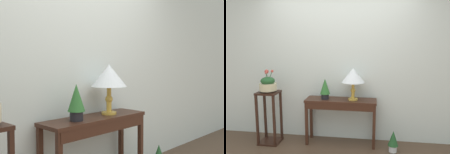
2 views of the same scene
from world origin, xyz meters
TOP-DOWN VIEW (x-y plane):
  - back_wall_with_art at (0.00, 1.43)m, footprint 9.00×0.10m
  - console_table at (0.05, 1.14)m, footprint 1.14×0.35m
  - table_lamp at (0.24, 1.16)m, footprint 0.37×0.37m
  - potted_plant_on_console at (-0.21, 1.14)m, footprint 0.16×0.16m
  - pedestal_stand_left at (-1.12, 1.02)m, footprint 0.33×0.33m
  - planter_bowl_wide at (-1.13, 1.02)m, footprint 0.28×0.28m
  - potted_plant_floor at (0.88, 0.98)m, footprint 0.16×0.16m

SIDE VIEW (x-z plane):
  - potted_plant_floor at x=0.88m, z-range 0.02..0.35m
  - pedestal_stand_left at x=-1.12m, z-range 0.00..0.87m
  - console_table at x=0.05m, z-range 0.25..1.01m
  - potted_plant_on_console at x=-0.21m, z-range 0.77..1.11m
  - planter_bowl_wide at x=-1.13m, z-range 0.82..1.17m
  - table_lamp at x=0.24m, z-range 0.88..1.39m
  - back_wall_with_art at x=0.00m, z-range 0.00..2.80m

